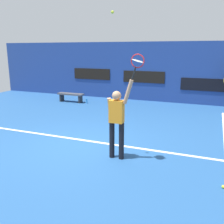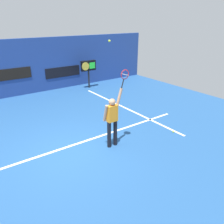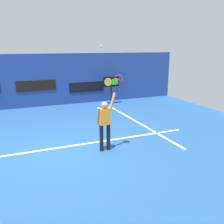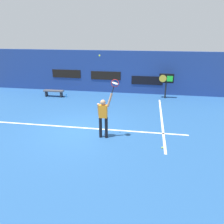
{
  "view_description": "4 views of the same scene",
  "coord_description": "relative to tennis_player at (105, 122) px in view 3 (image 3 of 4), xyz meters",
  "views": [
    {
      "loc": [
        3.46,
        -6.02,
        2.64
      ],
      "look_at": [
        1.21,
        -0.47,
        1.17
      ],
      "focal_mm": 40.89,
      "sensor_mm": 36.0,
      "label": 1
    },
    {
      "loc": [
        -2.66,
        -6.05,
        4.05
      ],
      "look_at": [
        1.69,
        0.01,
        0.99
      ],
      "focal_mm": 37.12,
      "sensor_mm": 36.0,
      "label": 2
    },
    {
      "loc": [
        -1.52,
        -7.96,
        3.45
      ],
      "look_at": [
        1.63,
        -0.41,
        1.3
      ],
      "focal_mm": 40.52,
      "sensor_mm": 36.0,
      "label": 3
    },
    {
      "loc": [
        3.13,
        -8.92,
        4.31
      ],
      "look_at": [
        1.63,
        0.02,
        1.0
      ],
      "focal_mm": 35.64,
      "sensor_mm": 36.0,
      "label": 4
    }
  ],
  "objects": [
    {
      "name": "ground_plane",
      "position": [
        -1.34,
        0.48,
        -1.01
      ],
      "size": [
        18.0,
        18.0,
        0.0
      ],
      "primitive_type": "plane",
      "color": "#23518C"
    },
    {
      "name": "back_wall",
      "position": [
        -1.34,
        7.52,
        0.5
      ],
      "size": [
        18.0,
        0.2,
        3.02
      ],
      "primitive_type": "cube",
      "color": "navy",
      "rests_on": "ground_plane"
    },
    {
      "name": "sponsor_banner_center",
      "position": [
        -1.34,
        7.4,
        0.23
      ],
      "size": [
        2.2,
        0.03,
        0.6
      ],
      "primitive_type": "cube",
      "color": "black"
    },
    {
      "name": "sponsor_banner_starboard",
      "position": [
        1.66,
        7.4,
        -0.02
      ],
      "size": [
        2.2,
        0.03,
        0.6
      ],
      "primitive_type": "cube",
      "color": "black"
    },
    {
      "name": "court_baseline",
      "position": [
        -1.34,
        0.79,
        -1.0
      ],
      "size": [
        10.0,
        0.1,
        0.01
      ],
      "primitive_type": "cube",
      "color": "white",
      "rests_on": "ground_plane"
    },
    {
      "name": "court_sideline",
      "position": [
        2.56,
        2.48,
        -1.0
      ],
      "size": [
        0.1,
        7.0,
        0.01
      ],
      "primitive_type": "cube",
      "color": "white",
      "rests_on": "ground_plane"
    },
    {
      "name": "tennis_player",
      "position": [
        0.0,
        0.0,
        0.0
      ],
      "size": [
        0.65,
        0.31,
        1.98
      ],
      "color": "black",
      "rests_on": "ground_plane"
    },
    {
      "name": "tennis_racket",
      "position": [
        0.48,
        -0.0,
        1.35
      ],
      "size": [
        0.39,
        0.27,
        0.63
      ],
      "color": "black"
    },
    {
      "name": "tennis_ball",
      "position": [
        -0.11,
        -0.01,
        2.42
      ],
      "size": [
        0.07,
        0.07,
        0.07
      ],
      "primitive_type": "sphere",
      "color": "#CCE033"
    },
    {
      "name": "scoreboard_clock",
      "position": [
        2.93,
        6.53,
        0.28
      ],
      "size": [
        0.96,
        0.2,
        1.66
      ],
      "color": "black",
      "rests_on": "ground_plane"
    },
    {
      "name": "spare_ball",
      "position": [
        2.45,
        -0.57,
        -0.98
      ],
      "size": [
        0.07,
        0.07,
        0.07
      ],
      "primitive_type": "sphere",
      "color": "#CCE033",
      "rests_on": "ground_plane"
    }
  ]
}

